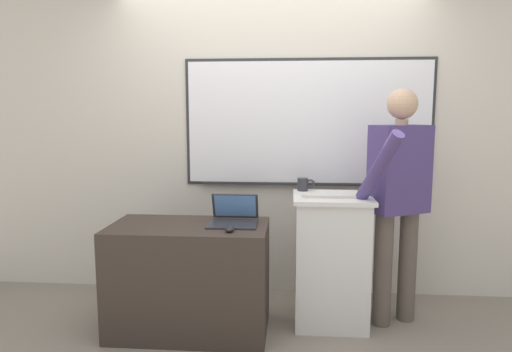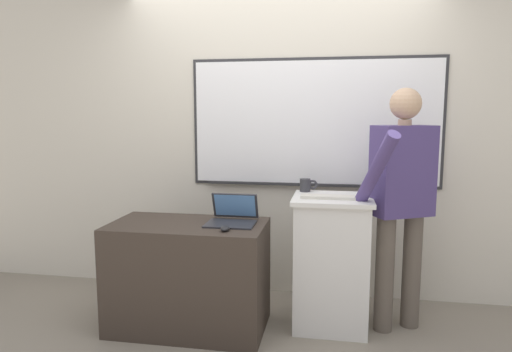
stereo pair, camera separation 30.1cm
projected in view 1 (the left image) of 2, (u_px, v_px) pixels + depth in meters
back_wall at (273, 131)px, 3.85m from camera, size 6.40×0.17×2.75m
lectern_podium at (331, 259)px, 3.32m from camera, size 0.55×0.52×0.95m
side_desk at (190, 278)px, 3.20m from camera, size 1.09×0.60×0.76m
person_presenter at (399, 191)px, 3.24m from camera, size 0.58×0.69×1.70m
laptop at (234, 215)px, 3.21m from camera, size 0.34×0.33×0.20m
wireless_keyboard at (329, 196)px, 3.19m from camera, size 0.38×0.11×0.02m
computer_mouse_by_laptop at (230, 229)px, 2.97m from camera, size 0.06×0.10×0.03m
coffee_mug at (304, 184)px, 3.45m from camera, size 0.13×0.08×0.10m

